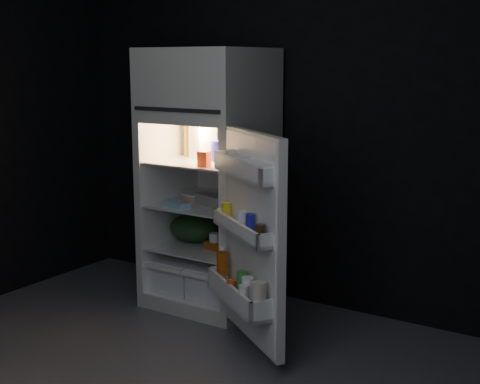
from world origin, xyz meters
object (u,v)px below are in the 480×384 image
Objects in this scene: refrigerator at (211,170)px; yogurt_tray at (221,246)px; fridge_door at (249,240)px; milk_jug at (203,141)px; egg_carton at (213,200)px.

refrigerator reaches higher than yogurt_tray.
fridge_door is at bearing -27.76° from yogurt_tray.
refrigerator is 0.95m from fridge_door.
milk_jug is at bearing 167.35° from yogurt_tray.
refrigerator is at bearing 0.89° from milk_jug.
milk_jug is (-0.78, 0.63, 0.46)m from fridge_door.
fridge_door is at bearing -21.05° from egg_carton.
milk_jug is at bearing 165.20° from egg_carton.
egg_carton is at bearing 140.17° from fridge_door.
yogurt_tray is (0.09, -0.02, -0.31)m from egg_carton.
egg_carton is (0.16, -0.10, -0.38)m from milk_jug.
milk_jug reaches higher than yogurt_tray.
yogurt_tray is at bearing 137.27° from fridge_door.
fridge_door is 4.23× the size of egg_carton.
milk_jug is (-0.09, 0.03, 0.19)m from refrigerator.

